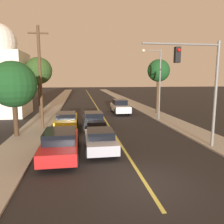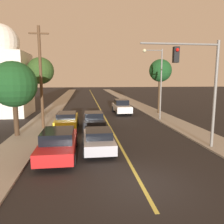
{
  "view_description": "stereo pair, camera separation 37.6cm",
  "coord_description": "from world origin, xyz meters",
  "px_view_note": "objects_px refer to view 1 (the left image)",
  "views": [
    {
      "loc": [
        -2.67,
        -8.16,
        4.36
      ],
      "look_at": [
        0.0,
        9.42,
        1.6
      ],
      "focal_mm": 35.0,
      "sensor_mm": 36.0,
      "label": 1
    },
    {
      "loc": [
        -2.29,
        -8.22,
        4.36
      ],
      "look_at": [
        0.0,
        9.42,
        1.6
      ],
      "focal_mm": 35.0,
      "sensor_mm": 36.0,
      "label": 2
    }
  ],
  "objects_px": {
    "car_far_oncoming": "(120,106)",
    "streetlamp_right": "(156,75)",
    "car_near_lane_second": "(93,120)",
    "car_outer_lane_second": "(67,121)",
    "tree_right_near": "(159,71)",
    "car_near_lane_front": "(100,139)",
    "tree_left_near": "(13,85)",
    "traffic_signal_mast": "(200,76)",
    "utility_pole_left": "(40,76)",
    "car_outer_lane_front": "(60,143)",
    "tree_left_far": "(39,71)",
    "domed_building_left": "(1,75)"
  },
  "relations": [
    {
      "from": "streetlamp_right",
      "to": "domed_building_left",
      "type": "distance_m",
      "value": 17.45
    },
    {
      "from": "car_far_oncoming",
      "to": "utility_pole_left",
      "type": "relative_size",
      "value": 0.58
    },
    {
      "from": "car_outer_lane_second",
      "to": "streetlamp_right",
      "type": "distance_m",
      "value": 10.13
    },
    {
      "from": "car_near_lane_front",
      "to": "tree_left_far",
      "type": "relative_size",
      "value": 0.62
    },
    {
      "from": "car_outer_lane_second",
      "to": "tree_left_near",
      "type": "distance_m",
      "value": 5.07
    },
    {
      "from": "streetlamp_right",
      "to": "tree_left_near",
      "type": "distance_m",
      "value": 13.34
    },
    {
      "from": "tree_right_near",
      "to": "domed_building_left",
      "type": "distance_m",
      "value": 18.46
    },
    {
      "from": "car_far_oncoming",
      "to": "utility_pole_left",
      "type": "xyz_separation_m",
      "value": [
        -8.16,
        -7.46,
        3.62
      ]
    },
    {
      "from": "tree_left_far",
      "to": "car_far_oncoming",
      "type": "bearing_deg",
      "value": -0.84
    },
    {
      "from": "car_far_oncoming",
      "to": "streetlamp_right",
      "type": "bearing_deg",
      "value": 118.99
    },
    {
      "from": "car_near_lane_front",
      "to": "traffic_signal_mast",
      "type": "xyz_separation_m",
      "value": [
        6.01,
        -0.5,
        3.78
      ]
    },
    {
      "from": "car_far_oncoming",
      "to": "traffic_signal_mast",
      "type": "xyz_separation_m",
      "value": [
        2.2,
        -14.2,
        3.58
      ]
    },
    {
      "from": "utility_pole_left",
      "to": "domed_building_left",
      "type": "bearing_deg",
      "value": 125.58
    },
    {
      "from": "streetlamp_right",
      "to": "utility_pole_left",
      "type": "distance_m",
      "value": 11.18
    },
    {
      "from": "car_far_oncoming",
      "to": "tree_left_near",
      "type": "relative_size",
      "value": 0.89
    },
    {
      "from": "car_far_oncoming",
      "to": "streetlamp_right",
      "type": "xyz_separation_m",
      "value": [
        2.73,
        -4.93,
        3.83
      ]
    },
    {
      "from": "traffic_signal_mast",
      "to": "tree_left_far",
      "type": "relative_size",
      "value": 0.97
    },
    {
      "from": "utility_pole_left",
      "to": "tree_right_near",
      "type": "bearing_deg",
      "value": 27.18
    },
    {
      "from": "car_far_oncoming",
      "to": "traffic_signal_mast",
      "type": "relative_size",
      "value": 0.76
    },
    {
      "from": "tree_left_near",
      "to": "traffic_signal_mast",
      "type": "bearing_deg",
      "value": -20.29
    },
    {
      "from": "car_far_oncoming",
      "to": "tree_right_near",
      "type": "xyz_separation_m",
      "value": [
        4.54,
        -0.94,
        4.28
      ]
    },
    {
      "from": "car_near_lane_second",
      "to": "streetlamp_right",
      "type": "height_order",
      "value": "streetlamp_right"
    },
    {
      "from": "tree_left_far",
      "to": "tree_right_near",
      "type": "relative_size",
      "value": 1.02
    },
    {
      "from": "car_near_lane_front",
      "to": "tree_left_near",
      "type": "bearing_deg",
      "value": 146.44
    },
    {
      "from": "tree_left_near",
      "to": "tree_left_far",
      "type": "xyz_separation_m",
      "value": [
        0.09,
        9.96,
        1.27
      ]
    },
    {
      "from": "car_near_lane_second",
      "to": "traffic_signal_mast",
      "type": "bearing_deg",
      "value": -47.9
    },
    {
      "from": "car_near_lane_second",
      "to": "car_outer_lane_second",
      "type": "relative_size",
      "value": 0.89
    },
    {
      "from": "car_near_lane_front",
      "to": "car_near_lane_second",
      "type": "relative_size",
      "value": 0.98
    },
    {
      "from": "tree_right_near",
      "to": "car_near_lane_front",
      "type": "bearing_deg",
      "value": -123.18
    },
    {
      "from": "car_far_oncoming",
      "to": "car_outer_lane_front",
      "type": "bearing_deg",
      "value": 66.99
    },
    {
      "from": "tree_left_near",
      "to": "tree_right_near",
      "type": "distance_m",
      "value": 16.8
    },
    {
      "from": "car_outer_lane_front",
      "to": "tree_left_far",
      "type": "bearing_deg",
      "value": 103.45
    },
    {
      "from": "car_outer_lane_second",
      "to": "domed_building_left",
      "type": "distance_m",
      "value": 12.14
    },
    {
      "from": "utility_pole_left",
      "to": "tree_left_near",
      "type": "bearing_deg",
      "value": -122.32
    },
    {
      "from": "domed_building_left",
      "to": "tree_left_far",
      "type": "bearing_deg",
      "value": -4.83
    },
    {
      "from": "traffic_signal_mast",
      "to": "tree_right_near",
      "type": "height_order",
      "value": "tree_right_near"
    },
    {
      "from": "car_near_lane_second",
      "to": "traffic_signal_mast",
      "type": "height_order",
      "value": "traffic_signal_mast"
    },
    {
      "from": "tree_left_far",
      "to": "domed_building_left",
      "type": "distance_m",
      "value": 4.33
    },
    {
      "from": "car_near_lane_front",
      "to": "traffic_signal_mast",
      "type": "distance_m",
      "value": 7.12
    },
    {
      "from": "utility_pole_left",
      "to": "traffic_signal_mast",
      "type": "bearing_deg",
      "value": -33.06
    },
    {
      "from": "car_near_lane_front",
      "to": "domed_building_left",
      "type": "xyz_separation_m",
      "value": [
        -10.05,
        14.2,
        4.02
      ]
    },
    {
      "from": "tree_left_far",
      "to": "domed_building_left",
      "type": "height_order",
      "value": "domed_building_left"
    },
    {
      "from": "utility_pole_left",
      "to": "car_outer_lane_front",
      "type": "bearing_deg",
      "value": -73.4
    },
    {
      "from": "streetlamp_right",
      "to": "car_outer_lane_front",
      "type": "bearing_deg",
      "value": -133.09
    },
    {
      "from": "car_outer_lane_second",
      "to": "streetlamp_right",
      "type": "height_order",
      "value": "streetlamp_right"
    },
    {
      "from": "traffic_signal_mast",
      "to": "tree_right_near",
      "type": "distance_m",
      "value": 13.49
    },
    {
      "from": "car_outer_lane_second",
      "to": "car_far_oncoming",
      "type": "xyz_separation_m",
      "value": [
        6.1,
        7.97,
        0.09
      ]
    },
    {
      "from": "car_far_oncoming",
      "to": "tree_left_far",
      "type": "relative_size",
      "value": 0.73
    },
    {
      "from": "car_outer_lane_front",
      "to": "car_outer_lane_second",
      "type": "height_order",
      "value": "car_outer_lane_front"
    },
    {
      "from": "car_outer_lane_second",
      "to": "tree_right_near",
      "type": "distance_m",
      "value": 13.49
    }
  ]
}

